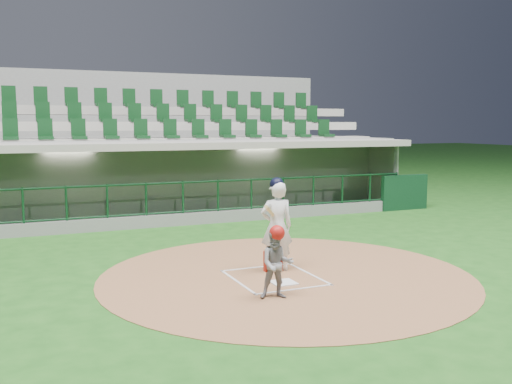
% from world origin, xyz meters
% --- Properties ---
extents(ground, '(120.00, 120.00, 0.00)m').
position_xyz_m(ground, '(0.00, 0.00, 0.00)').
color(ground, '#194B15').
rests_on(ground, ground).
extents(dirt_circle, '(7.20, 7.20, 0.01)m').
position_xyz_m(dirt_circle, '(0.30, -0.20, 0.01)').
color(dirt_circle, brown).
rests_on(dirt_circle, ground).
extents(home_plate, '(0.43, 0.43, 0.02)m').
position_xyz_m(home_plate, '(0.00, -0.70, 0.02)').
color(home_plate, silver).
rests_on(home_plate, dirt_circle).
extents(batter_box_chalk, '(1.55, 1.80, 0.01)m').
position_xyz_m(batter_box_chalk, '(0.00, -0.30, 0.02)').
color(batter_box_chalk, silver).
rests_on(batter_box_chalk, ground).
extents(dugout_structure, '(16.40, 3.70, 3.00)m').
position_xyz_m(dugout_structure, '(0.16, 7.83, 0.96)').
color(dugout_structure, slate).
rests_on(dugout_structure, ground).
extents(seating_deck, '(17.00, 6.72, 5.15)m').
position_xyz_m(seating_deck, '(0.00, 10.91, 1.42)').
color(seating_deck, gray).
rests_on(seating_deck, ground).
extents(batter, '(0.90, 0.91, 1.87)m').
position_xyz_m(batter, '(0.27, 0.17, 0.94)').
color(batter, white).
rests_on(batter, dirt_circle).
extents(catcher, '(0.67, 0.59, 1.24)m').
position_xyz_m(catcher, '(-0.50, -1.46, 0.62)').
color(catcher, gray).
rests_on(catcher, dirt_circle).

